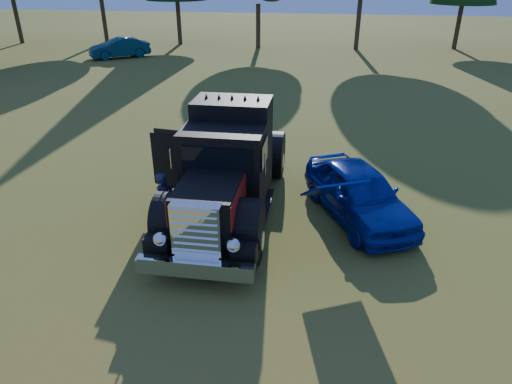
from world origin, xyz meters
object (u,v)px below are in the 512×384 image
object	(u,v)px
spectator_near	(165,202)
hotrod_coupe	(359,192)
spectator_far	(177,169)
diamond_t_truck	(227,172)
distant_teal_car	(120,48)

from	to	relation	value
spectator_near	hotrod_coupe	bearing A→B (deg)	-54.85
spectator_far	diamond_t_truck	bearing A→B (deg)	-106.98
spectator_near	distant_teal_car	distance (m)	25.79
hotrod_coupe	spectator_far	world-z (taller)	hotrod_coupe
diamond_t_truck	spectator_far	bearing A→B (deg)	150.64
spectator_near	distant_teal_car	bearing A→B (deg)	44.83
hotrod_coupe	spectator_far	size ratio (longest dim) A/B	2.77
diamond_t_truck	hotrod_coupe	bearing A→B (deg)	6.55
diamond_t_truck	spectator_near	xyz separation A→B (m)	(-1.39, -1.04, -0.48)
spectator_far	distant_teal_car	xyz separation A→B (m)	(-11.05, 21.15, -0.12)
hotrod_coupe	distant_teal_car	xyz separation A→B (m)	(-16.26, 21.71, -0.02)
spectator_near	spectator_far	world-z (taller)	spectator_far
spectator_near	diamond_t_truck	bearing A→B (deg)	-34.44
distant_teal_car	hotrod_coupe	bearing A→B (deg)	0.42
hotrod_coupe	distant_teal_car	distance (m)	27.12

